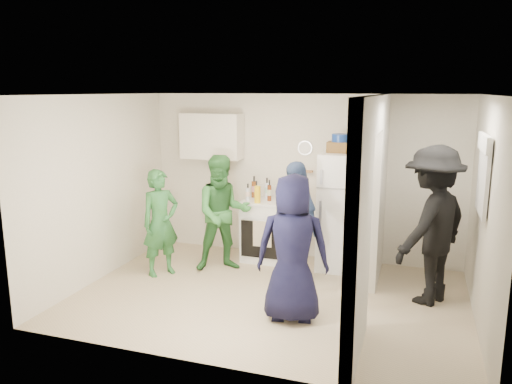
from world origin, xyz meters
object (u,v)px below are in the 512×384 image
(fridge, at_px, (344,212))
(person_green_center, at_px, (223,213))
(person_denim, at_px, (296,223))
(yellow_cup_stack_top, at_px, (362,145))
(person_navy, at_px, (293,248))
(stove, at_px, (269,230))
(wicker_basket, at_px, (340,147))
(blue_bowl, at_px, (340,138))
(person_nook, at_px, (432,225))
(person_green_left, at_px, (161,223))

(fridge, relative_size, person_green_center, 1.01)
(person_denim, bearing_deg, yellow_cup_stack_top, 85.87)
(person_navy, bearing_deg, fridge, -110.09)
(fridge, relative_size, person_navy, 1.01)
(stove, xyz_separation_m, person_green_center, (-0.51, -0.61, 0.37))
(fridge, relative_size, wicker_basket, 4.82)
(blue_bowl, bearing_deg, fridge, -26.57)
(wicker_basket, relative_size, person_nook, 0.18)
(stove, height_order, person_green_left, person_green_left)
(stove, height_order, wicker_basket, wicker_basket)
(wicker_basket, relative_size, yellow_cup_stack_top, 1.40)
(wicker_basket, relative_size, person_denim, 0.21)
(person_green_center, xyz_separation_m, person_navy, (1.34, -1.26, 0.01))
(wicker_basket, relative_size, person_green_center, 0.21)
(wicker_basket, xyz_separation_m, person_green_left, (-2.28, -1.10, -1.02))
(blue_bowl, height_order, person_green_left, blue_bowl)
(fridge, xyz_separation_m, person_denim, (-0.53, -0.75, -0.02))
(person_green_left, height_order, person_green_center, person_green_center)
(person_green_center, bearing_deg, fridge, -9.50)
(yellow_cup_stack_top, bearing_deg, person_nook, -37.99)
(fridge, height_order, blue_bowl, blue_bowl)
(fridge, xyz_separation_m, person_nook, (1.17, -0.84, 0.12))
(person_nook, bearing_deg, person_navy, -24.74)
(yellow_cup_stack_top, relative_size, person_navy, 0.15)
(fridge, xyz_separation_m, person_green_left, (-2.38, -1.05, -0.10))
(blue_bowl, bearing_deg, person_nook, -35.08)
(blue_bowl, xyz_separation_m, yellow_cup_stack_top, (0.32, -0.15, -0.08))
(stove, distance_m, person_green_left, 1.68)
(person_green_center, height_order, person_navy, person_navy)
(yellow_cup_stack_top, distance_m, person_navy, 2.07)
(wicker_basket, relative_size, person_green_left, 0.23)
(person_green_left, distance_m, person_navy, 2.24)
(person_green_left, bearing_deg, yellow_cup_stack_top, -35.18)
(blue_bowl, bearing_deg, wicker_basket, 0.00)
(stove, distance_m, person_green_center, 0.88)
(yellow_cup_stack_top, xyz_separation_m, person_nook, (0.95, -0.74, -0.85))
(stove, distance_m, fridge, 1.19)
(fridge, distance_m, person_nook, 1.44)
(blue_bowl, bearing_deg, person_navy, -95.94)
(person_navy, distance_m, person_nook, 1.78)
(blue_bowl, height_order, person_denim, blue_bowl)
(stove, bearing_deg, person_green_left, -139.38)
(wicker_basket, xyz_separation_m, blue_bowl, (0.00, 0.00, 0.13))
(stove, bearing_deg, person_denim, -52.60)
(blue_bowl, bearing_deg, yellow_cup_stack_top, -25.11)
(stove, bearing_deg, blue_bowl, 1.11)
(person_green_left, xyz_separation_m, person_navy, (2.09, -0.80, 0.09))
(wicker_basket, bearing_deg, person_green_left, -154.34)
(stove, relative_size, blue_bowl, 3.87)
(fridge, distance_m, wicker_basket, 0.93)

